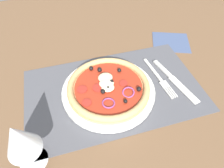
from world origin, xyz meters
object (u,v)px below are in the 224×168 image
pizza (108,87)px  fork (160,79)px  napkin (171,42)px  knife (175,81)px  plate (109,91)px  wine_glass (19,140)px

pizza → fork: pizza is taller
napkin → knife: bearing=65.7°
plate → pizza: size_ratio=1.14×
pizza → fork: 16.99cm
fork → plate: bearing=-94.4°
plate → fork: 16.83cm
fork → napkin: fork is taller
fork → knife: (-4.01, 1.88, 0.03)cm
knife → wine_glass: size_ratio=1.33×
pizza → knife: (-20.83, 1.40, -2.32)cm
pizza → napkin: (-29.32, -17.40, -2.80)cm
plate → fork: bearing=-178.3°
wine_glass → knife: bearing=-163.0°
pizza → wine_glass: bearing=33.5°
pizza → fork: (-16.82, -0.48, -2.36)cm
pizza → wine_glass: 27.03cm
pizza → fork: bearing=-178.4°
napkin → fork: bearing=53.5°
pizza → napkin: pizza is taller
plate → knife: size_ratio=1.35×
plate → pizza: (0.01, -0.02, 1.84)cm
knife → plate: bearing=-106.1°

